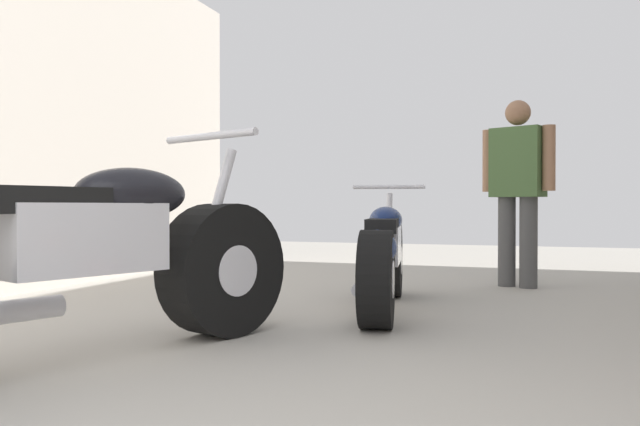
# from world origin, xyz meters

# --- Properties ---
(ground_plane) EXTENTS (15.32, 15.32, 0.00)m
(ground_plane) POSITION_xyz_m (0.00, 3.19, 0.00)
(ground_plane) COLOR #A8A399
(motorcycle_maroon_cruiser) EXTENTS (1.09, 2.23, 1.07)m
(motorcycle_maroon_cruiser) POSITION_xyz_m (-1.09, 1.69, 0.45)
(motorcycle_maroon_cruiser) COLOR black
(motorcycle_maroon_cruiser) RESTS_ON ground_plane
(motorcycle_black_naked) EXTENTS (0.59, 1.82, 0.85)m
(motorcycle_black_naked) POSITION_xyz_m (-0.15, 3.50, 0.35)
(motorcycle_black_naked) COLOR black
(motorcycle_black_naked) RESTS_ON ground_plane
(mechanic_in_blue) EXTENTS (0.63, 0.37, 1.59)m
(mechanic_in_blue) POSITION_xyz_m (0.65, 5.06, 0.90)
(mechanic_in_blue) COLOR #4C4C4C
(mechanic_in_blue) RESTS_ON ground_plane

